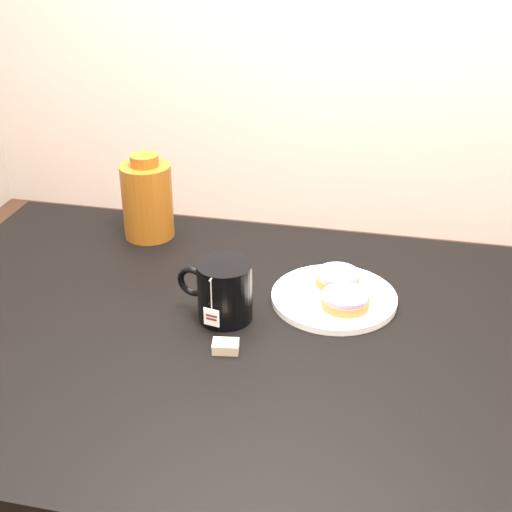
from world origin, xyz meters
name	(u,v)px	position (x,y,z in m)	size (l,w,h in m)	color
table	(263,372)	(0.00, 0.00, 0.67)	(1.40, 0.90, 0.75)	black
plate	(334,297)	(0.11, 0.14, 0.76)	(0.24, 0.24, 0.02)	white
bagel_back	(338,278)	(0.11, 0.18, 0.78)	(0.10, 0.10, 0.03)	brown
bagel_front	(345,300)	(0.13, 0.11, 0.78)	(0.11, 0.11, 0.03)	brown
mug	(224,291)	(-0.08, 0.04, 0.81)	(0.16, 0.12, 0.11)	black
teabag_pouch	(226,347)	(-0.05, -0.06, 0.76)	(0.04, 0.03, 0.02)	#C6B793
bagel_package	(147,199)	(-0.34, 0.34, 0.84)	(0.12, 0.12, 0.19)	#5A2C0B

